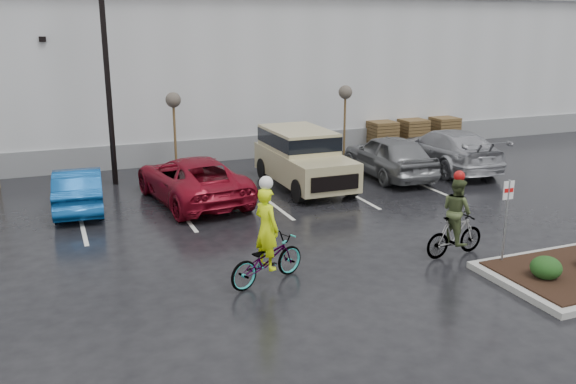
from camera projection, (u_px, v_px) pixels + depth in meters
name	position (u px, v px, depth m)	size (l,w,h in m)	color
ground	(368.00, 295.00, 13.35)	(120.00, 120.00, 0.00)	black
warehouse	(166.00, 65.00, 32.06)	(60.50, 15.50, 7.20)	#BABCBF
wooded_ridge	(115.00, 57.00, 52.82)	(80.00, 25.00, 6.00)	#1F3616
lamppost	(103.00, 26.00, 21.14)	(0.50, 1.00, 9.22)	black
sapling_mid	(173.00, 104.00, 23.72)	(0.60, 0.60, 3.20)	brown
sapling_east	(345.00, 96.00, 26.41)	(0.60, 0.60, 3.20)	brown
pallet_stack_a	(382.00, 135.00, 28.75)	(1.20, 1.20, 1.35)	brown
pallet_stack_b	(413.00, 133.00, 29.36)	(1.20, 1.20, 1.35)	brown
pallet_stack_c	(444.00, 131.00, 30.01)	(1.20, 1.20, 1.35)	brown
shrub_a	(546.00, 268.00, 13.79)	(0.70, 0.70, 0.52)	#183211
fire_lane_sign	(506.00, 212.00, 14.52)	(0.30, 0.05, 2.20)	gray
car_blue	(78.00, 189.00, 19.39)	(1.44, 4.14, 1.36)	navy
car_red	(192.00, 179.00, 20.27)	(2.53, 5.49, 1.52)	maroon
suv_tan	(304.00, 159.00, 21.97)	(2.20, 5.10, 2.06)	tan
car_grey	(389.00, 156.00, 23.57)	(1.97, 4.89, 1.67)	slate
car_far_silver	(447.00, 149.00, 24.79)	(2.31, 5.67, 1.65)	#A2A4AA
cyclist_hivis	(267.00, 250.00, 13.84)	(2.20, 1.41, 2.52)	#3F3F44
cyclist_olive	(456.00, 225.00, 15.44)	(1.76, 0.86, 2.24)	#3F3F44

